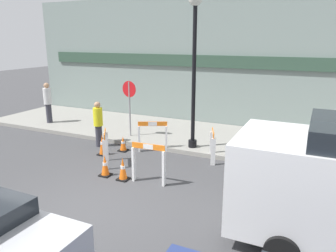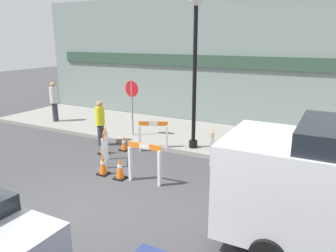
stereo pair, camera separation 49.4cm
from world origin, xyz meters
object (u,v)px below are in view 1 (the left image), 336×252
object	(u,v)px
streetlamp_post	(194,51)
person_worker	(98,123)
stop_sign	(129,99)
person_pedestrian	(48,101)

from	to	relation	value
streetlamp_post	person_worker	xyz separation A→B (m)	(-3.20, -0.93, -2.49)
stop_sign	person_pedestrian	xyz separation A→B (m)	(-4.27, 0.20, -0.45)
stop_sign	person_pedestrian	distance (m)	4.30
streetlamp_post	person_pedestrian	size ratio (longest dim) A/B	2.85
streetlamp_post	person_worker	world-z (taller)	streetlamp_post
streetlamp_post	stop_sign	xyz separation A→B (m)	(-2.63, 0.26, -1.81)
person_worker	stop_sign	bearing A→B (deg)	71.14
streetlamp_post	stop_sign	bearing A→B (deg)	174.30
stop_sign	person_worker	distance (m)	1.48
streetlamp_post	person_worker	distance (m)	4.16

